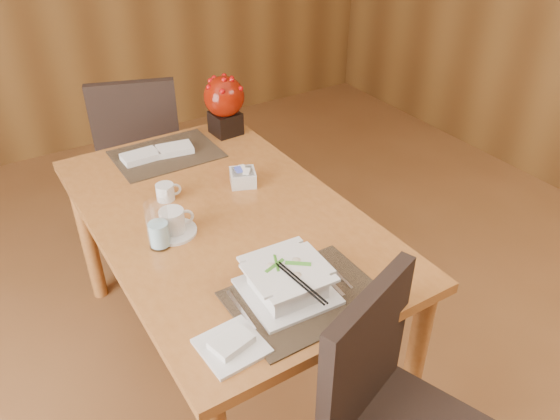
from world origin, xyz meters
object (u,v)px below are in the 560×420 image
sugar_caddy (243,178)px  far_chair (140,149)px  water_glass (158,225)px  bread_plate (232,346)px  dining_table (224,234)px  near_chair (393,413)px  berry_decor (224,102)px  coffee_cup (173,223)px  creamer_jug (165,192)px  soup_setting (287,281)px

sugar_caddy → far_chair: far_chair is taller
water_glass → bread_plate: water_glass is taller
dining_table → far_chair: 1.08m
sugar_caddy → far_chair: bearing=98.0°
near_chair → dining_table: bearing=76.0°
berry_decor → near_chair: 1.56m
berry_decor → coffee_cup: bearing=-130.4°
water_glass → bread_plate: (-0.01, -0.54, -0.08)m
water_glass → near_chair: near_chair is taller
creamer_jug → water_glass: bearing=-105.9°
coffee_cup → creamer_jug: coffee_cup is taller
water_glass → sugar_caddy: water_glass is taller
berry_decor → far_chair: 0.66m
water_glass → near_chair: size_ratio=0.19×
dining_table → far_chair: bearing=88.0°
far_chair → creamer_jug: bearing=97.3°
creamer_jug → dining_table: bearing=-44.9°
dining_table → sugar_caddy: 0.26m
berry_decor → bread_plate: size_ratio=1.67×
dining_table → near_chair: near_chair is taller
coffee_cup → far_chair: far_chair is taller
soup_setting → near_chair: near_chair is taller
water_glass → creamer_jug: bearing=64.3°
sugar_caddy → bread_plate: size_ratio=0.60×
berry_decor → water_glass: bearing=-131.8°
bread_plate → far_chair: bearing=79.2°
sugar_caddy → dining_table: bearing=-139.0°
water_glass → bread_plate: bearing=-90.9°
dining_table → soup_setting: 0.53m
bread_plate → creamer_jug: bearing=80.3°
dining_table → water_glass: size_ratio=8.65×
soup_setting → near_chair: (0.12, -0.38, -0.28)m
dining_table → berry_decor: bearing=61.6°
soup_setting → water_glass: size_ratio=1.57×
sugar_caddy → near_chair: 1.07m
water_glass → near_chair: (0.36, -0.82, -0.31)m
creamer_jug → sugar_caddy: 0.32m
soup_setting → bread_plate: bearing=-154.5°
sugar_caddy → berry_decor: berry_decor is taller
coffee_cup → soup_setting: bearing=-70.8°
dining_table → bread_plate: bread_plate is taller
bread_plate → dining_table: bearing=65.0°
water_glass → sugar_caddy: bearing=25.7°
soup_setting → sugar_caddy: soup_setting is taller
coffee_cup → water_glass: water_glass is taller
soup_setting → far_chair: bearing=90.5°
coffee_cup → berry_decor: 0.83m
coffee_cup → berry_decor: berry_decor is taller
coffee_cup → sugar_caddy: bearing=23.9°
coffee_cup → berry_decor: size_ratio=0.59×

